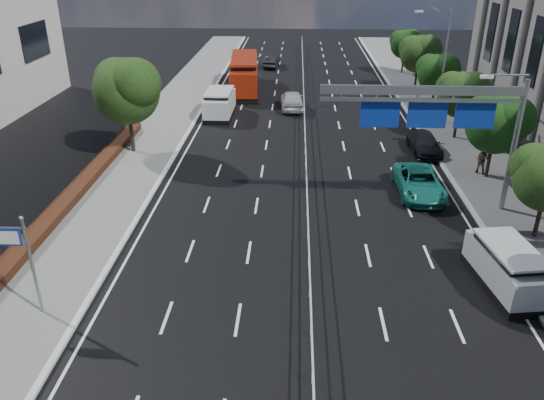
{
  "coord_description": "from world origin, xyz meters",
  "views": [
    {
      "loc": [
        -0.72,
        -16.43,
        13.08
      ],
      "look_at": [
        -1.74,
        5.78,
        2.4
      ],
      "focal_mm": 35.0,
      "sensor_mm": 36.0,
      "label": 1
    }
  ],
  "objects_px": {
    "silver_minivan": "(508,267)",
    "pedestrian_b": "(481,159)",
    "toilet_sign": "(16,249)",
    "near_car_dark": "(272,61)",
    "overhead_gantry": "(443,110)",
    "near_car_silver": "(292,100)",
    "white_minivan": "(220,104)",
    "red_bus": "(244,73)",
    "parked_car_teal": "(419,182)",
    "parked_car_dark": "(424,143)",
    "pedestrian_a": "(544,192)"
  },
  "relations": [
    {
      "from": "white_minivan",
      "to": "near_car_dark",
      "type": "height_order",
      "value": "white_minivan"
    },
    {
      "from": "silver_minivan",
      "to": "parked_car_dark",
      "type": "xyz_separation_m",
      "value": [
        0.01,
        16.21,
        -0.27
      ]
    },
    {
      "from": "near_car_silver",
      "to": "parked_car_teal",
      "type": "distance_m",
      "value": 19.13
    },
    {
      "from": "near_car_silver",
      "to": "near_car_dark",
      "type": "height_order",
      "value": "near_car_silver"
    },
    {
      "from": "parked_car_dark",
      "to": "overhead_gantry",
      "type": "bearing_deg",
      "value": -101.47
    },
    {
      "from": "white_minivan",
      "to": "near_car_silver",
      "type": "distance_m",
      "value": 6.58
    },
    {
      "from": "pedestrian_a",
      "to": "white_minivan",
      "type": "bearing_deg",
      "value": -58.43
    },
    {
      "from": "toilet_sign",
      "to": "parked_car_dark",
      "type": "bearing_deg",
      "value": 44.62
    },
    {
      "from": "toilet_sign",
      "to": "pedestrian_b",
      "type": "height_order",
      "value": "toilet_sign"
    },
    {
      "from": "near_car_silver",
      "to": "parked_car_dark",
      "type": "xyz_separation_m",
      "value": [
        9.36,
        -10.57,
        -0.16
      ]
    },
    {
      "from": "white_minivan",
      "to": "near_car_silver",
      "type": "xyz_separation_m",
      "value": [
        6.08,
        2.5,
        -0.27
      ]
    },
    {
      "from": "white_minivan",
      "to": "near_car_dark",
      "type": "xyz_separation_m",
      "value": [
        3.46,
        20.33,
        -0.4
      ]
    },
    {
      "from": "toilet_sign",
      "to": "red_bus",
      "type": "bearing_deg",
      "value": 82.04
    },
    {
      "from": "overhead_gantry",
      "to": "pedestrian_b",
      "type": "bearing_deg",
      "value": 50.12
    },
    {
      "from": "toilet_sign",
      "to": "near_car_dark",
      "type": "xyz_separation_m",
      "value": [
        7.27,
        47.4,
        -2.26
      ]
    },
    {
      "from": "silver_minivan",
      "to": "pedestrian_b",
      "type": "bearing_deg",
      "value": 69.79
    },
    {
      "from": "silver_minivan",
      "to": "parked_car_teal",
      "type": "xyz_separation_m",
      "value": [
        -1.79,
        9.21,
        -0.2
      ]
    },
    {
      "from": "white_minivan",
      "to": "near_car_silver",
      "type": "relative_size",
      "value": 1.06
    },
    {
      "from": "white_minivan",
      "to": "parked_car_dark",
      "type": "distance_m",
      "value": 17.43
    },
    {
      "from": "near_car_silver",
      "to": "pedestrian_a",
      "type": "height_order",
      "value": "pedestrian_a"
    },
    {
      "from": "red_bus",
      "to": "near_car_dark",
      "type": "relative_size",
      "value": 2.68
    },
    {
      "from": "toilet_sign",
      "to": "overhead_gantry",
      "type": "relative_size",
      "value": 0.42
    },
    {
      "from": "white_minivan",
      "to": "pedestrian_b",
      "type": "height_order",
      "value": "white_minivan"
    },
    {
      "from": "overhead_gantry",
      "to": "parked_car_teal",
      "type": "distance_m",
      "value": 5.26
    },
    {
      "from": "near_car_silver",
      "to": "overhead_gantry",
      "type": "bearing_deg",
      "value": 107.65
    },
    {
      "from": "overhead_gantry",
      "to": "near_car_silver",
      "type": "xyz_separation_m",
      "value": [
        -7.8,
        19.51,
        -4.79
      ]
    },
    {
      "from": "toilet_sign",
      "to": "white_minivan",
      "type": "height_order",
      "value": "toilet_sign"
    },
    {
      "from": "silver_minivan",
      "to": "toilet_sign",
      "type": "bearing_deg",
      "value": -179.74
    },
    {
      "from": "toilet_sign",
      "to": "near_car_dark",
      "type": "height_order",
      "value": "toilet_sign"
    },
    {
      "from": "white_minivan",
      "to": "silver_minivan",
      "type": "height_order",
      "value": "white_minivan"
    },
    {
      "from": "white_minivan",
      "to": "red_bus",
      "type": "height_order",
      "value": "red_bus"
    },
    {
      "from": "pedestrian_a",
      "to": "pedestrian_b",
      "type": "distance_m",
      "value": 5.13
    },
    {
      "from": "red_bus",
      "to": "silver_minivan",
      "type": "relative_size",
      "value": 2.34
    },
    {
      "from": "red_bus",
      "to": "white_minivan",
      "type": "bearing_deg",
      "value": -102.12
    },
    {
      "from": "near_car_dark",
      "to": "parked_car_teal",
      "type": "bearing_deg",
      "value": 112.01
    },
    {
      "from": "near_car_silver",
      "to": "pedestrian_a",
      "type": "relative_size",
      "value": 2.69
    },
    {
      "from": "overhead_gantry",
      "to": "parked_car_teal",
      "type": "relative_size",
      "value": 1.97
    },
    {
      "from": "white_minivan",
      "to": "pedestrian_a",
      "type": "bearing_deg",
      "value": -39.57
    },
    {
      "from": "near_car_silver",
      "to": "pedestrian_b",
      "type": "bearing_deg",
      "value": 125.6
    },
    {
      "from": "red_bus",
      "to": "near_car_silver",
      "type": "bearing_deg",
      "value": -58.46
    },
    {
      "from": "silver_minivan",
      "to": "overhead_gantry",
      "type": "bearing_deg",
      "value": 94.1
    },
    {
      "from": "white_minivan",
      "to": "red_bus",
      "type": "xyz_separation_m",
      "value": [
        1.26,
        9.18,
        0.63
      ]
    },
    {
      "from": "near_car_silver",
      "to": "pedestrian_b",
      "type": "xyz_separation_m",
      "value": [
        12.03,
        -14.46,
        0.22
      ]
    },
    {
      "from": "silver_minivan",
      "to": "parked_car_dark",
      "type": "bearing_deg",
      "value": 81.99
    },
    {
      "from": "parked_car_teal",
      "to": "white_minivan",
      "type": "bearing_deg",
      "value": 131.8
    },
    {
      "from": "overhead_gantry",
      "to": "silver_minivan",
      "type": "xyz_separation_m",
      "value": [
        1.55,
        -7.26,
        -4.68
      ]
    },
    {
      "from": "overhead_gantry",
      "to": "parked_car_dark",
      "type": "relative_size",
      "value": 2.26
    },
    {
      "from": "white_minivan",
      "to": "parked_car_teal",
      "type": "distance_m",
      "value": 20.33
    },
    {
      "from": "pedestrian_a",
      "to": "near_car_silver",
      "type": "bearing_deg",
      "value": -72.62
    },
    {
      "from": "toilet_sign",
      "to": "parked_car_dark",
      "type": "relative_size",
      "value": 0.96
    }
  ]
}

